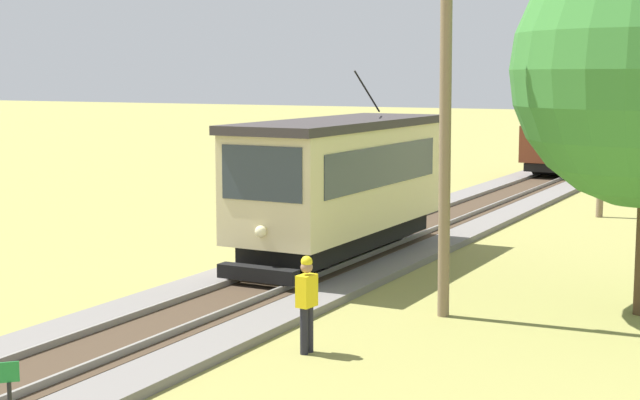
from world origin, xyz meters
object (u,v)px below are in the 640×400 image
trackside_signal_marker (10,399)px  red_tram (341,181)px  utility_pole_near_tram (445,129)px  track_worker (307,300)px  utility_pole_mid (604,112)px  freight_car (558,146)px

trackside_signal_marker → red_tram: bearing=97.2°
utility_pole_near_tram → track_worker: size_ratio=4.26×
red_tram → track_worker: 8.34m
utility_pole_near_tram → track_worker: utility_pole_near_tram is taller
utility_pole_mid → track_worker: bearing=-93.7°
utility_pole_mid → trackside_signal_marker: utility_pole_mid is taller
red_tram → utility_pole_mid: bearing=69.6°
utility_pole_near_tram → trackside_signal_marker: size_ratio=6.44×
freight_car → utility_pole_near_tram: utility_pole_near_tram is taller
freight_car → utility_pole_near_tram: (4.39, -27.47, 2.34)m
freight_car → utility_pole_mid: bearing=-69.4°
utility_pole_near_tram → utility_pole_mid: utility_pole_near_tram is taller
utility_pole_near_tram → track_worker: bearing=-109.1°
trackside_signal_marker → utility_pole_mid: bearing=83.9°
trackside_signal_marker → utility_pole_near_tram: bearing=73.8°
utility_pole_near_tram → trackside_signal_marker: (-2.69, -9.25, -3.23)m
utility_pole_near_tram → red_tram: bearing=137.3°
trackside_signal_marker → track_worker: (1.45, 5.66, 0.32)m
utility_pole_mid → trackside_signal_marker: bearing=-96.1°
freight_car → utility_pole_near_tram: bearing=-80.9°
freight_car → trackside_signal_marker: bearing=-87.4°
freight_car → track_worker: bearing=-84.2°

